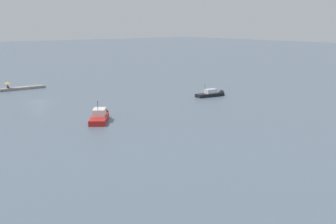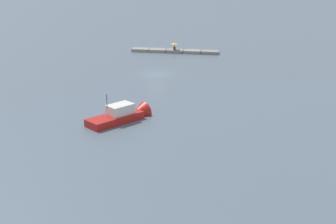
# 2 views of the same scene
# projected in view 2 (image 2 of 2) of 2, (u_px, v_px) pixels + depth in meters

# --- Properties ---
(ground_plane) EXTENTS (500.00, 500.00, 0.00)m
(ground_plane) POSITION_uv_depth(u_px,v_px,m) (156.00, 74.00, 68.51)
(ground_plane) COLOR slate
(seawall_pier) EXTENTS (15.62, 1.94, 0.52)m
(seawall_pier) POSITION_uv_depth(u_px,v_px,m) (175.00, 51.00, 83.71)
(seawall_pier) COLOR gray
(seawall_pier) RESTS_ON ground_plane
(person_seated_maroon_left) EXTENTS (0.47, 0.65, 0.73)m
(person_seated_maroon_left) POSITION_uv_depth(u_px,v_px,m) (175.00, 48.00, 83.41)
(person_seated_maroon_left) COLOR #1E2333
(person_seated_maroon_left) RESTS_ON seawall_pier
(umbrella_open_yellow) EXTENTS (1.26, 1.26, 1.28)m
(umbrella_open_yellow) POSITION_uv_depth(u_px,v_px,m) (175.00, 43.00, 83.31)
(umbrella_open_yellow) COLOR black
(umbrella_open_yellow) RESTS_ON seawall_pier
(motorboat_red_near) EXTENTS (6.03, 7.11, 4.04)m
(motorboat_red_near) POSITION_uv_depth(u_px,v_px,m) (124.00, 116.00, 49.27)
(motorboat_red_near) COLOR red
(motorboat_red_near) RESTS_ON ground_plane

